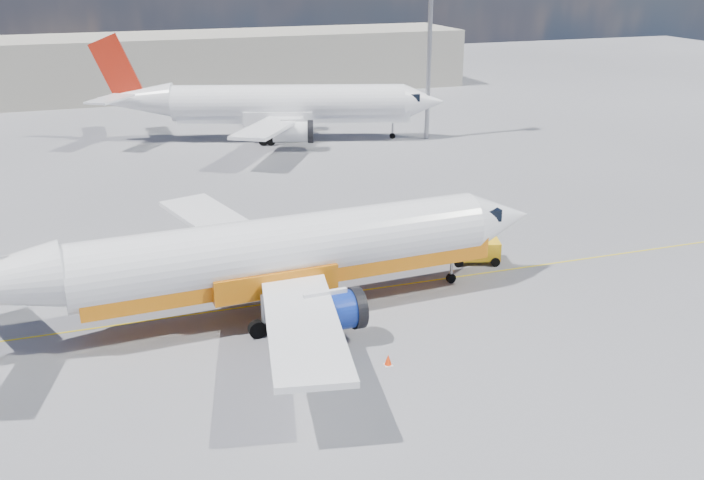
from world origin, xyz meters
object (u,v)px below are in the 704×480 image
object	(u,v)px
second_jet	(278,105)
traffic_cone	(388,360)
main_jet	(266,255)
gse_tug	(473,247)

from	to	relation	value
second_jet	traffic_cone	xyz separation A→B (m)	(-6.89, -48.20, -3.36)
main_jet	second_jet	bearing A→B (deg)	71.74
gse_tug	second_jet	bearing A→B (deg)	111.46
main_jet	gse_tug	size ratio (longest dim) A/B	10.19
main_jet	traffic_cone	size ratio (longest dim) A/B	60.04
traffic_cone	main_jet	bearing A→B (deg)	118.72
main_jet	traffic_cone	world-z (taller)	main_jet
second_jet	traffic_cone	size ratio (longest dim) A/B	63.91
main_jet	second_jet	xyz separation A→B (m)	(10.91, 40.87, 0.22)
gse_tug	traffic_cone	world-z (taller)	gse_tug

